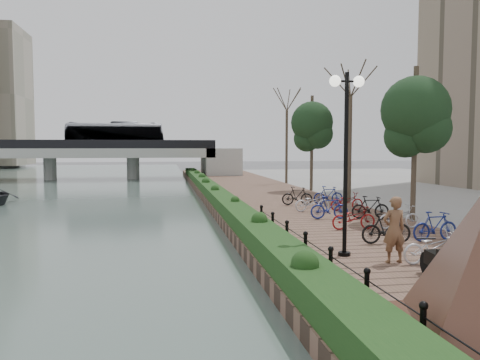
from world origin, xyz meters
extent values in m
plane|color=#59595B|center=(0.00, 0.00, 0.00)|extent=(220.00, 220.00, 0.00)
cube|color=brown|center=(4.00, 17.50, 0.25)|extent=(8.00, 75.00, 0.50)
cube|color=#183D16|center=(0.60, 20.00, 0.80)|extent=(1.10, 56.00, 0.60)
cylinder|color=black|center=(1.40, -3.00, 0.85)|extent=(0.10, 0.10, 0.70)
cylinder|color=black|center=(1.40, -1.00, 0.85)|extent=(0.10, 0.10, 0.70)
cylinder|color=black|center=(1.40, 1.00, 0.85)|extent=(0.10, 0.10, 0.70)
cylinder|color=black|center=(1.40, 3.00, 0.85)|extent=(0.10, 0.10, 0.70)
cylinder|color=black|center=(1.40, 5.00, 0.85)|extent=(0.10, 0.10, 0.70)
cylinder|color=black|center=(1.40, 7.00, 0.85)|extent=(0.10, 0.10, 0.70)
cylinder|color=black|center=(1.40, 9.00, 0.85)|extent=(0.10, 0.10, 0.70)
cylinder|color=black|center=(2.64, 3.25, 3.11)|extent=(0.12, 0.12, 5.21)
cylinder|color=black|center=(2.64, 3.25, 5.46)|extent=(0.70, 0.06, 0.06)
sphere|color=white|center=(2.29, 3.25, 5.46)|extent=(0.32, 0.32, 0.32)
sphere|color=white|center=(2.99, 3.25, 5.46)|extent=(0.32, 0.32, 0.32)
imported|color=brown|center=(3.63, 2.24, 1.40)|extent=(0.67, 0.45, 1.80)
imported|color=silver|center=(4.60, 2.02, 0.95)|extent=(0.60, 1.71, 0.90)
imported|color=black|center=(4.60, 4.62, 1.00)|extent=(0.47, 1.66, 1.00)
imported|color=maroon|center=(4.60, 7.22, 0.95)|extent=(0.60, 1.72, 0.90)
imported|color=navy|center=(4.60, 9.82, 1.00)|extent=(0.47, 1.66, 1.00)
imported|color=silver|center=(4.60, 12.42, 0.95)|extent=(0.60, 1.71, 0.90)
imported|color=black|center=(4.60, 15.02, 1.00)|extent=(0.47, 1.66, 1.00)
imported|color=navy|center=(6.40, 4.62, 1.00)|extent=(0.47, 1.66, 1.00)
imported|color=silver|center=(6.40, 7.22, 0.95)|extent=(0.60, 1.72, 0.90)
imported|color=black|center=(6.40, 9.82, 1.00)|extent=(0.47, 1.66, 1.00)
imported|color=maroon|center=(6.40, 12.42, 0.95)|extent=(0.60, 1.71, 0.90)
imported|color=navy|center=(6.40, 15.02, 1.00)|extent=(0.47, 1.66, 1.00)
cube|color=#B0B0AA|center=(-15.00, 45.00, 3.00)|extent=(36.00, 8.00, 1.00)
cube|color=black|center=(-15.00, 41.10, 3.95)|extent=(36.00, 0.15, 0.90)
cube|color=black|center=(-15.00, 48.90, 3.95)|extent=(36.00, 0.15, 0.90)
cylinder|color=#B0B0AA|center=(-15.00, 45.00, 1.25)|extent=(1.40, 1.40, 2.50)
cylinder|color=#B0B0AA|center=(-6.00, 45.00, 1.25)|extent=(1.40, 1.40, 2.50)
imported|color=silver|center=(-7.86, 45.00, 5.00)|extent=(2.52, 10.77, 3.00)
camera|label=1|loc=(-2.44, -9.38, 3.61)|focal=35.00mm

